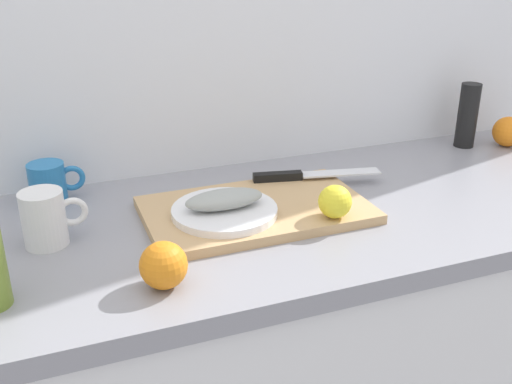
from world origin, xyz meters
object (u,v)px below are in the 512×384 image
object	(u,v)px
white_plate	(225,211)
orange_0	(508,132)
coffee_mug_0	(45,218)
cutting_board	(256,210)
pepper_mill	(468,115)
fish_fillet	(224,199)
lemon_0	(335,202)
coffee_mug_1	(49,183)
chef_knife	(301,175)

from	to	relation	value
white_plate	orange_0	bearing A→B (deg)	11.72
coffee_mug_0	orange_0	xyz separation A→B (m)	(1.19, 0.14, -0.01)
cutting_board	pepper_mill	distance (m)	0.71
fish_fillet	lemon_0	distance (m)	0.21
white_plate	coffee_mug_0	xyz separation A→B (m)	(-0.33, 0.04, 0.02)
orange_0	cutting_board	bearing A→B (deg)	-168.46
pepper_mill	cutting_board	bearing A→B (deg)	-163.50
coffee_mug_0	orange_0	size ratio (longest dim) A/B	1.48
white_plate	coffee_mug_1	size ratio (longest dim) A/B	1.79
fish_fillet	lemon_0	xyz separation A→B (m)	(0.20, -0.09, -0.00)
chef_knife	orange_0	distance (m)	0.64
cutting_board	fish_fillet	distance (m)	0.09
coffee_mug_1	pepper_mill	world-z (taller)	pepper_mill
coffee_mug_1	pepper_mill	xyz separation A→B (m)	(1.06, -0.01, 0.04)
fish_fillet	pepper_mill	world-z (taller)	pepper_mill
chef_knife	orange_0	xyz separation A→B (m)	(0.64, 0.06, 0.01)
cutting_board	orange_0	world-z (taller)	orange_0
lemon_0	coffee_mug_0	size ratio (longest dim) A/B	0.55
fish_fillet	cutting_board	bearing A→B (deg)	13.58
fish_fillet	chef_knife	xyz separation A→B (m)	(0.22, 0.12, -0.02)
chef_knife	coffee_mug_1	xyz separation A→B (m)	(-0.53, 0.12, 0.02)
fish_fillet	lemon_0	size ratio (longest dim) A/B	2.38
white_plate	chef_knife	xyz separation A→B (m)	(0.22, 0.12, 0.00)
cutting_board	coffee_mug_0	xyz separation A→B (m)	(-0.40, 0.02, 0.04)
coffee_mug_0	coffee_mug_1	world-z (taller)	coffee_mug_0
white_plate	coffee_mug_0	bearing A→B (deg)	173.56
white_plate	coffee_mug_0	size ratio (longest dim) A/B	1.76
orange_0	fish_fillet	bearing A→B (deg)	-168.28
cutting_board	orange_0	xyz separation A→B (m)	(0.79, 0.16, 0.03)
pepper_mill	lemon_0	bearing A→B (deg)	-151.23
cutting_board	pepper_mill	bearing A→B (deg)	16.50
fish_fillet	coffee_mug_0	xyz separation A→B (m)	(-0.33, 0.04, -0.00)
chef_knife	coffee_mug_1	distance (m)	0.54
cutting_board	chef_knife	bearing A→B (deg)	33.97
lemon_0	white_plate	bearing A→B (deg)	156.19
coffee_mug_1	pepper_mill	size ratio (longest dim) A/B	0.68
cutting_board	lemon_0	bearing A→B (deg)	-40.22
white_plate	pepper_mill	xyz separation A→B (m)	(0.75, 0.22, 0.06)
coffee_mug_0	fish_fillet	bearing A→B (deg)	-6.44
cutting_board	chef_knife	world-z (taller)	chef_knife
orange_0	pepper_mill	world-z (taller)	pepper_mill
fish_fillet	coffee_mug_1	bearing A→B (deg)	143.39
cutting_board	white_plate	bearing A→B (deg)	-166.42
fish_fillet	coffee_mug_0	bearing A→B (deg)	173.56
fish_fillet	chef_knife	bearing A→B (deg)	27.91
chef_knife	coffee_mug_1	size ratio (longest dim) A/B	2.50
coffee_mug_0	pepper_mill	xyz separation A→B (m)	(1.08, 0.18, 0.03)
lemon_0	orange_0	xyz separation A→B (m)	(0.66, 0.26, -0.01)
lemon_0	pepper_mill	bearing A→B (deg)	28.77
chef_knife	coffee_mug_1	world-z (taller)	coffee_mug_1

